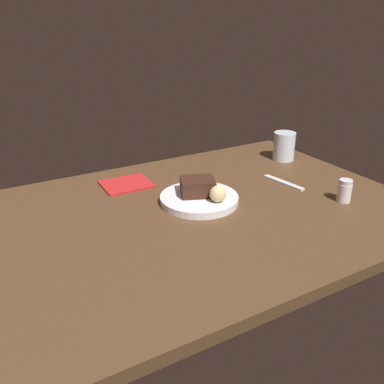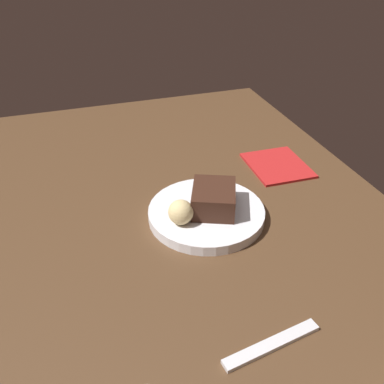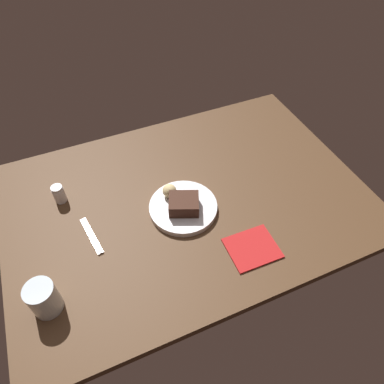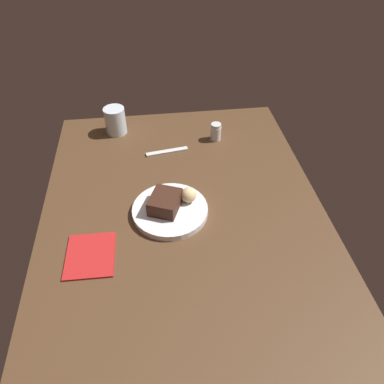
{
  "view_description": "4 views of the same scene",
  "coord_description": "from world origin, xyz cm",
  "px_view_note": "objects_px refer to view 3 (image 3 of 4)",
  "views": [
    {
      "loc": [
        -51.92,
        -87.73,
        53.21
      ],
      "look_at": [
        -0.08,
        2.74,
        7.36
      ],
      "focal_mm": 38.79,
      "sensor_mm": 36.0,
      "label": 1
    },
    {
      "loc": [
        64.47,
        -18.96,
        52.6
      ],
      "look_at": [
        -2.28,
        2.89,
        5.8
      ],
      "focal_mm": 39.7,
      "sensor_mm": 36.0,
      "label": 2
    },
    {
      "loc": [
        29.46,
        72.42,
        94.6
      ],
      "look_at": [
        -1.91,
        -0.07,
        5.13
      ],
      "focal_mm": 33.24,
      "sensor_mm": 36.0,
      "label": 3
    },
    {
      "loc": [
        -73.89,
        7.28,
        81.64
      ],
      "look_at": [
        4.84,
        -2.7,
        8.96
      ],
      "focal_mm": 34.59,
      "sensor_mm": 36.0,
      "label": 4
    }
  ],
  "objects_px": {
    "bread_roll": "(169,191)",
    "dessert_plate": "(183,207)",
    "chocolate_cake_slice": "(184,204)",
    "folded_napkin": "(252,248)",
    "dessert_spoon": "(91,236)",
    "water_glass": "(44,299)",
    "salt_shaker": "(59,194)"
  },
  "relations": [
    {
      "from": "salt_shaker",
      "to": "dessert_plate",
      "type": "bearing_deg",
      "value": 151.15
    },
    {
      "from": "dessert_plate",
      "to": "chocolate_cake_slice",
      "type": "relative_size",
      "value": 2.36
    },
    {
      "from": "chocolate_cake_slice",
      "to": "bread_roll",
      "type": "xyz_separation_m",
      "value": [
        0.02,
        -0.07,
        -0.0
      ]
    },
    {
      "from": "bread_roll",
      "to": "folded_napkin",
      "type": "relative_size",
      "value": 0.31
    },
    {
      "from": "dessert_spoon",
      "to": "folded_napkin",
      "type": "relative_size",
      "value": 1.01
    },
    {
      "from": "bread_roll",
      "to": "water_glass",
      "type": "relative_size",
      "value": 0.46
    },
    {
      "from": "bread_roll",
      "to": "dessert_plate",
      "type": "bearing_deg",
      "value": 112.75
    },
    {
      "from": "chocolate_cake_slice",
      "to": "folded_napkin",
      "type": "relative_size",
      "value": 0.64
    },
    {
      "from": "dessert_plate",
      "to": "chocolate_cake_slice",
      "type": "bearing_deg",
      "value": 79.2
    },
    {
      "from": "folded_napkin",
      "to": "water_glass",
      "type": "bearing_deg",
      "value": -5.47
    },
    {
      "from": "dessert_spoon",
      "to": "folded_napkin",
      "type": "bearing_deg",
      "value": 52.67
    },
    {
      "from": "chocolate_cake_slice",
      "to": "salt_shaker",
      "type": "xyz_separation_m",
      "value": [
        0.36,
        -0.21,
        -0.01
      ]
    },
    {
      "from": "chocolate_cake_slice",
      "to": "salt_shaker",
      "type": "bearing_deg",
      "value": -30.6
    },
    {
      "from": "chocolate_cake_slice",
      "to": "water_glass",
      "type": "height_order",
      "value": "water_glass"
    },
    {
      "from": "dessert_plate",
      "to": "bread_roll",
      "type": "distance_m",
      "value": 0.07
    },
    {
      "from": "bread_roll",
      "to": "water_glass",
      "type": "height_order",
      "value": "water_glass"
    },
    {
      "from": "chocolate_cake_slice",
      "to": "bread_roll",
      "type": "distance_m",
      "value": 0.07
    },
    {
      "from": "dessert_plate",
      "to": "salt_shaker",
      "type": "relative_size",
      "value": 3.39
    },
    {
      "from": "dessert_plate",
      "to": "folded_napkin",
      "type": "bearing_deg",
      "value": 120.84
    },
    {
      "from": "water_glass",
      "to": "dessert_spoon",
      "type": "height_order",
      "value": "water_glass"
    },
    {
      "from": "chocolate_cake_slice",
      "to": "water_glass",
      "type": "xyz_separation_m",
      "value": [
        0.45,
        0.15,
        0.01
      ]
    },
    {
      "from": "water_glass",
      "to": "folded_napkin",
      "type": "relative_size",
      "value": 0.68
    },
    {
      "from": "salt_shaker",
      "to": "chocolate_cake_slice",
      "type": "bearing_deg",
      "value": 149.4
    },
    {
      "from": "salt_shaker",
      "to": "folded_napkin",
      "type": "relative_size",
      "value": 0.44
    },
    {
      "from": "dessert_plate",
      "to": "dessert_spoon",
      "type": "bearing_deg",
      "value": -2.59
    },
    {
      "from": "chocolate_cake_slice",
      "to": "water_glass",
      "type": "relative_size",
      "value": 0.94
    },
    {
      "from": "dessert_plate",
      "to": "dessert_spoon",
      "type": "relative_size",
      "value": 1.49
    },
    {
      "from": "salt_shaker",
      "to": "dessert_spoon",
      "type": "height_order",
      "value": "salt_shaker"
    },
    {
      "from": "dessert_plate",
      "to": "bread_roll",
      "type": "height_order",
      "value": "bread_roll"
    },
    {
      "from": "chocolate_cake_slice",
      "to": "dessert_spoon",
      "type": "distance_m",
      "value": 0.3
    },
    {
      "from": "bread_roll",
      "to": "folded_napkin",
      "type": "distance_m",
      "value": 0.32
    },
    {
      "from": "water_glass",
      "to": "folded_napkin",
      "type": "height_order",
      "value": "water_glass"
    }
  ]
}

